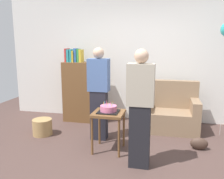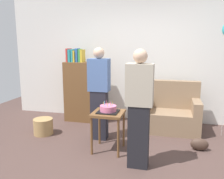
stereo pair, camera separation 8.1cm
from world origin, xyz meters
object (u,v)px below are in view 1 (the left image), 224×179
Objects in this scene: birthday_cake at (108,109)px; wicker_basket at (42,127)px; bookshelf at (82,90)px; couch at (169,113)px; person_holding_cake at (140,109)px; side_table at (109,118)px; handbag at (199,144)px; person_blowing_candles at (99,94)px.

birthday_cake is 1.52m from wicker_basket.
bookshelf is at bearing 65.24° from wicker_basket.
person_holding_cake reaches higher than couch.
wicker_basket is (-0.45, -0.97, -0.54)m from bookshelf.
bookshelf is 0.98× the size of person_holding_cake.
wicker_basket is (-1.37, 0.37, -0.39)m from side_table.
side_table is 1.47m from wicker_basket.
side_table is (0.92, -1.35, -0.15)m from bookshelf.
side_table is 1.53m from handbag.
bookshelf reaches higher than couch.
couch reaches higher than wicker_basket.
person_holding_cake is at bearing -104.83° from couch.
birthday_cake is at bearing -15.23° from wicker_basket.
side_table is (-0.96, -1.20, 0.20)m from couch.
bookshelf is 1.64m from side_table.
birthday_cake is 0.89× the size of wicker_basket.
birthday_cake reaches higher than handbag.
couch is 1.73× the size of side_table.
person_blowing_candles is (0.64, -0.92, 0.15)m from bookshelf.
person_holding_cake reaches higher than birthday_cake.
bookshelf is (-1.88, 0.15, 0.35)m from couch.
couch is 1.00m from handbag.
couch is 3.06× the size of wicker_basket.
person_blowing_candles is 1.86m from handbag.
person_blowing_candles reaches higher than birthday_cake.
couch is 3.44× the size of birthday_cake.
side_table is 2.27× the size of handbag.
person_blowing_candles is 5.82× the size of handbag.
side_table reaches higher than wicker_basket.
bookshelf is at bearing 156.83° from handbag.
person_holding_cake is (0.54, -0.39, 0.15)m from birthday_cake.
wicker_basket is (-1.91, 0.77, -0.68)m from person_holding_cake.
couch is at bearing -102.60° from person_holding_cake.
bookshelf is 2.27m from person_holding_cake.
side_table is 0.39× the size of person_blowing_candles.
bookshelf is 4.42× the size of wicker_basket.
side_table is at bearing -15.23° from wicker_basket.
bookshelf is 1.13m from person_blowing_candles.
birthday_cake reaches higher than wicker_basket.
bookshelf is at bearing -47.85° from person_holding_cake.
handbag is at bearing -0.62° from wicker_basket.
side_table is 0.73m from person_holding_cake.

